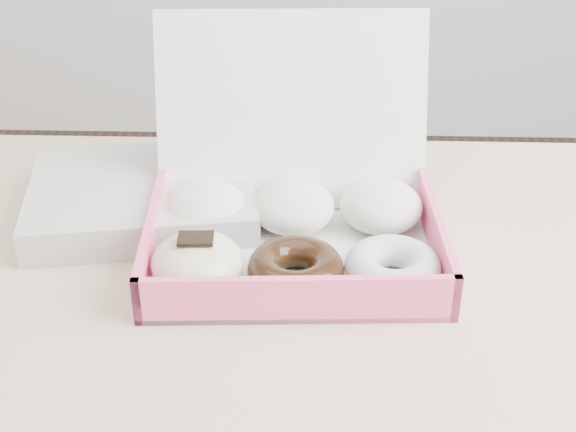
{
  "coord_description": "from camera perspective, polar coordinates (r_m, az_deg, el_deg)",
  "views": [
    {
      "loc": [
        0.03,
        -0.58,
        1.22
      ],
      "look_at": [
        0.01,
        0.11,
        0.8
      ],
      "focal_mm": 50.0,
      "sensor_mm": 36.0,
      "label": 1
    }
  ],
  "objects": [
    {
      "name": "donut_box",
      "position": [
        0.84,
        0.21,
        -0.32
      ],
      "size": [
        0.32,
        0.3,
        0.22
      ],
      "rotation": [
        0.0,
        0.0,
        0.05
      ],
      "color": "white",
      "rests_on": "table"
    },
    {
      "name": "newspapers",
      "position": [
        0.93,
        -10.3,
        1.33
      ],
      "size": [
        0.28,
        0.24,
        0.04
      ],
      "primitive_type": "cube",
      "rotation": [
        0.0,
        0.0,
        0.16
      ],
      "color": "beige",
      "rests_on": "table"
    },
    {
      "name": "table",
      "position": [
        0.8,
        -1.15,
        -12.21
      ],
      "size": [
        1.2,
        0.8,
        0.75
      ],
      "color": "tan",
      "rests_on": "ground"
    }
  ]
}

